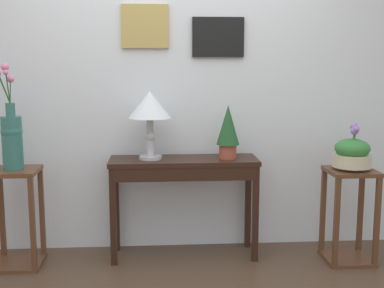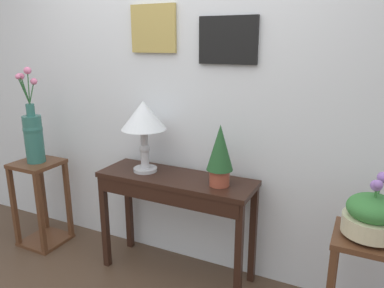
{
  "view_description": "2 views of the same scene",
  "coord_description": "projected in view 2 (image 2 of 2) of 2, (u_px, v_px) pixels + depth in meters",
  "views": [
    {
      "loc": [
        -0.08,
        -2.69,
        1.48
      ],
      "look_at": [
        0.18,
        1.06,
        0.88
      ],
      "focal_mm": 47.54,
      "sensor_mm": 36.0,
      "label": 1
    },
    {
      "loc": [
        1.27,
        -1.03,
        1.67
      ],
      "look_at": [
        0.25,
        1.06,
        1.02
      ],
      "focal_mm": 34.34,
      "sensor_mm": 36.0,
      "label": 2
    }
  ],
  "objects": [
    {
      "name": "flower_vase_tall_left",
      "position": [
        33.0,
        132.0,
        2.91
      ],
      "size": [
        0.18,
        0.2,
        0.75
      ],
      "color": "#2D665B",
      "rests_on": "pedestal_stand_left"
    },
    {
      "name": "table_lamp",
      "position": [
        144.0,
        119.0,
        2.54
      ],
      "size": [
        0.32,
        0.32,
        0.51
      ],
      "color": "#B7B7BC",
      "rests_on": "console_table"
    },
    {
      "name": "back_wall_with_art",
      "position": [
        178.0,
        80.0,
        2.66
      ],
      "size": [
        9.0,
        0.13,
        2.8
      ],
      "color": "silver",
      "rests_on": "ground"
    },
    {
      "name": "pedestal_stand_left",
      "position": [
        42.0,
        203.0,
        3.08
      ],
      "size": [
        0.34,
        0.34,
        0.73
      ],
      "color": "#56331E",
      "rests_on": "ground"
    },
    {
      "name": "console_table",
      "position": [
        174.0,
        194.0,
        2.56
      ],
      "size": [
        1.12,
        0.37,
        0.77
      ],
      "color": "black",
      "rests_on": "ground"
    },
    {
      "name": "potted_plant_on_console",
      "position": [
        220.0,
        153.0,
        2.33
      ],
      "size": [
        0.17,
        0.17,
        0.4
      ],
      "color": "#9E4733",
      "rests_on": "console_table"
    },
    {
      "name": "planter_bowl_wide_right",
      "position": [
        372.0,
        215.0,
        1.85
      ],
      "size": [
        0.28,
        0.28,
        0.34
      ],
      "color": "beige",
      "rests_on": "pedestal_stand_right"
    }
  ]
}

